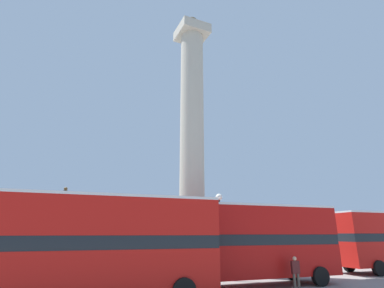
% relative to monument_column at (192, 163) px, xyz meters
% --- Properties ---
extents(ground_plane, '(200.00, 200.00, 0.00)m').
position_rel_monument_column_xyz_m(ground_plane, '(0.00, 0.00, -8.09)').
color(ground_plane, gray).
extents(monument_column, '(4.70, 4.70, 21.84)m').
position_rel_monument_column_xyz_m(monument_column, '(0.00, 0.00, 0.00)').
color(monument_column, '#ADA593').
rests_on(monument_column, ground_plane).
extents(bus_a, '(10.75, 3.53, 4.31)m').
position_rel_monument_column_xyz_m(bus_a, '(0.49, -6.37, -5.71)').
color(bus_a, '#A80F0C').
rests_on(bus_a, ground_plane).
extents(bus_b, '(11.25, 3.52, 4.34)m').
position_rel_monument_column_xyz_m(bus_b, '(-8.13, -7.15, -5.69)').
color(bus_b, '#B7140F').
rests_on(bus_b, ground_plane).
extents(equestrian_statue, '(3.17, 2.46, 6.20)m').
position_rel_monument_column_xyz_m(equestrian_statue, '(-8.87, 4.20, -6.16)').
color(equestrian_statue, '#ADA593').
rests_on(equestrian_statue, ground_plane).
extents(street_lamp, '(0.44, 0.44, 5.24)m').
position_rel_monument_column_xyz_m(street_lamp, '(0.21, -3.79, -5.05)').
color(street_lamp, black).
rests_on(street_lamp, ground_plane).
extents(pedestrian_near_lamp, '(0.44, 0.24, 1.60)m').
position_rel_monument_column_xyz_m(pedestrian_near_lamp, '(1.97, -8.34, -7.21)').
color(pedestrian_near_lamp, '#4C473D').
rests_on(pedestrian_near_lamp, ground_plane).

